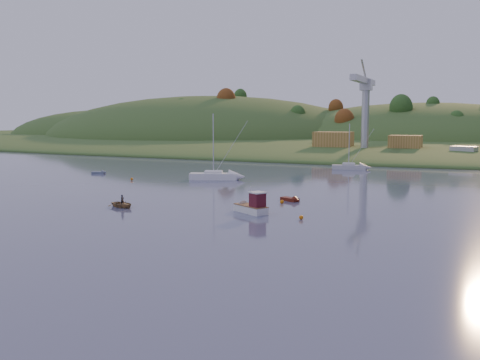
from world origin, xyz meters
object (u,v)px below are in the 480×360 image
at_px(canoe, 122,204).
at_px(grey_dinghy, 101,173).
at_px(fishing_boat, 249,206).
at_px(sailboat_near, 214,176).
at_px(sailboat_far, 349,166).
at_px(red_tender, 293,200).

relative_size(canoe, grey_dinghy, 1.16).
xyz_separation_m(fishing_boat, grey_dinghy, (-45.45, 29.21, -0.56)).
distance_m(fishing_boat, sailboat_near, 35.07).
bearing_deg(sailboat_far, grey_dinghy, -160.48).
bearing_deg(fishing_boat, grey_dinghy, -1.89).
distance_m(sailboat_near, grey_dinghy, 25.98).
relative_size(sailboat_near, canoe, 3.21).
xyz_separation_m(fishing_boat, sailboat_far, (-0.66, 58.89, -0.12)).
bearing_deg(sailboat_near, canoe, -104.70).
bearing_deg(sailboat_near, grey_dinghy, 159.84).
height_order(sailboat_near, red_tender, sailboat_near).
distance_m(sailboat_far, grey_dinghy, 53.74).
bearing_deg(sailboat_far, fishing_boat, -103.37).
distance_m(red_tender, grey_dinghy, 51.31).
bearing_deg(fishing_boat, sailboat_far, -58.52).
bearing_deg(canoe, sailboat_near, 25.48).
relative_size(canoe, red_tender, 1.12).
distance_m(sailboat_near, canoe, 32.49).
height_order(sailboat_far, canoe, sailboat_far).
xyz_separation_m(fishing_boat, canoe, (-16.45, -3.18, -0.40)).
xyz_separation_m(sailboat_far, red_tender, (2.91, -48.57, -0.45)).
bearing_deg(canoe, sailboat_far, 5.86).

